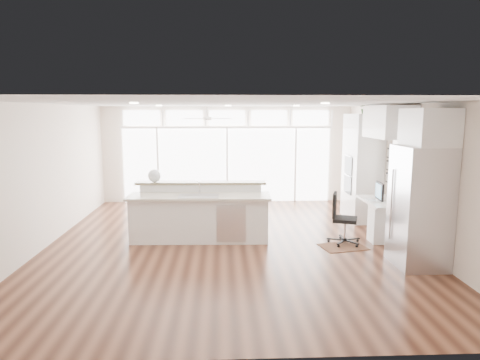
{
  "coord_description": "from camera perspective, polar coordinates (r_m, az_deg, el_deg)",
  "views": [
    {
      "loc": [
        -0.14,
        -8.09,
        2.54
      ],
      "look_at": [
        0.23,
        0.6,
        1.16
      ],
      "focal_mm": 32.0,
      "sensor_mm": 36.0,
      "label": 1
    }
  ],
  "objects": [
    {
      "name": "oven_cabinet",
      "position": [
        10.51,
        15.97,
        1.64
      ],
      "size": [
        0.64,
        1.2,
        2.5
      ],
      "primitive_type": "cube",
      "color": "white",
      "rests_on": "floor"
    },
    {
      "name": "ceiling",
      "position": [
        8.09,
        -1.44,
        10.17
      ],
      "size": [
        7.0,
        8.0,
        0.02
      ],
      "primitive_type": "cube",
      "color": "silver",
      "rests_on": "wall_back"
    },
    {
      "name": "ceiling_fan",
      "position": [
        10.9,
        -4.36,
        8.7
      ],
      "size": [
        1.16,
        1.16,
        0.32
      ],
      "primitive_type": "cube",
      "color": "white",
      "rests_on": "ceiling"
    },
    {
      "name": "desk_window",
      "position": [
        9.18,
        20.7,
        2.27
      ],
      "size": [
        0.04,
        0.85,
        0.85
      ],
      "primitive_type": "cube",
      "color": "silver",
      "rests_on": "wall_right"
    },
    {
      "name": "keyboard",
      "position": [
        9.09,
        17.06,
        -2.6
      ],
      "size": [
        0.15,
        0.34,
        0.02
      ],
      "primitive_type": "cube",
      "rotation": [
        0.0,
        0.0,
        0.07
      ],
      "color": "silver",
      "rests_on": "desk_nook"
    },
    {
      "name": "fridge_cabinet",
      "position": [
        7.51,
        23.89,
        6.44
      ],
      "size": [
        0.64,
        0.9,
        0.6
      ],
      "primitive_type": "cube",
      "color": "white",
      "rests_on": "wall_right"
    },
    {
      "name": "floor",
      "position": [
        8.48,
        -1.37,
        -8.45
      ],
      "size": [
        7.0,
        8.0,
        0.02
      ],
      "primitive_type": "cube",
      "color": "#3E1F13",
      "rests_on": "ground"
    },
    {
      "name": "wall_back",
      "position": [
        12.15,
        -1.74,
        3.42
      ],
      "size": [
        7.0,
        0.04,
        2.7
      ],
      "primitive_type": "cube",
      "color": "silver",
      "rests_on": "floor"
    },
    {
      "name": "wall_left",
      "position": [
        8.84,
        -24.72,
        0.47
      ],
      "size": [
        0.04,
        8.0,
        2.7
      ],
      "primitive_type": "cube",
      "color": "silver",
      "rests_on": "floor"
    },
    {
      "name": "monitor",
      "position": [
        9.11,
        18.12,
        -1.41
      ],
      "size": [
        0.12,
        0.48,
        0.4
      ],
      "primitive_type": "cube",
      "rotation": [
        0.0,
        0.0,
        -0.08
      ],
      "color": "black",
      "rests_on": "desk_nook"
    },
    {
      "name": "recessed_lights",
      "position": [
        8.29,
        -1.47,
        10.0
      ],
      "size": [
        3.4,
        3.0,
        0.02
      ],
      "primitive_type": "cube",
      "color": "white",
      "rests_on": "ceiling"
    },
    {
      "name": "fishbowl",
      "position": [
        8.96,
        -11.34,
        0.57
      ],
      "size": [
        0.28,
        0.28,
        0.26
      ],
      "primitive_type": "sphere",
      "rotation": [
        0.0,
        0.0,
        -0.08
      ],
      "color": "silver",
      "rests_on": "kitchen_island"
    },
    {
      "name": "transom_row",
      "position": [
        12.03,
        -1.76,
        8.28
      ],
      "size": [
        5.9,
        0.06,
        0.4
      ],
      "primitive_type": "cube",
      "color": "white",
      "rests_on": "wall_back"
    },
    {
      "name": "potted_plant",
      "position": [
        10.43,
        16.3,
        9.03
      ],
      "size": [
        0.26,
        0.28,
        0.21
      ],
      "primitive_type": "imported",
      "rotation": [
        0.0,
        0.0,
        -0.07
      ],
      "color": "#2D5E28",
      "rests_on": "oven_cabinet"
    },
    {
      "name": "kitchen_island",
      "position": [
        8.58,
        -5.42,
        -4.37
      ],
      "size": [
        2.84,
        1.14,
        1.11
      ],
      "primitive_type": "cube",
      "rotation": [
        0.0,
        0.0,
        -0.03
      ],
      "color": "white",
      "rests_on": "floor"
    },
    {
      "name": "wall_front",
      "position": [
        4.26,
        -0.45,
        -7.18
      ],
      "size": [
        7.0,
        0.04,
        2.7
      ],
      "primitive_type": "cube",
      "color": "silver",
      "rests_on": "floor"
    },
    {
      "name": "glass_wall",
      "position": [
        12.12,
        -1.73,
        1.98
      ],
      "size": [
        5.8,
        0.06,
        2.08
      ],
      "primitive_type": "cube",
      "color": "white",
      "rests_on": "wall_back"
    },
    {
      "name": "refrigerator",
      "position": [
        7.64,
        22.86,
        -3.31
      ],
      "size": [
        0.76,
        0.9,
        2.0
      ],
      "primitive_type": "cube",
      "color": "silver",
      "rests_on": "floor"
    },
    {
      "name": "wall_right",
      "position": [
        8.95,
        21.61,
        0.76
      ],
      "size": [
        0.04,
        8.0,
        2.7
      ],
      "primitive_type": "cube",
      "color": "silver",
      "rests_on": "floor"
    },
    {
      "name": "office_chair",
      "position": [
        8.55,
        13.85,
        -5.07
      ],
      "size": [
        0.64,
        0.62,
        0.99
      ],
      "primitive_type": "cube",
      "rotation": [
        0.0,
        0.0,
        -0.34
      ],
      "color": "black",
      "rests_on": "floor"
    },
    {
      "name": "rug",
      "position": [
        8.46,
        13.56,
        -8.64
      ],
      "size": [
        0.93,
        0.75,
        0.01
      ],
      "primitive_type": "cube",
      "rotation": [
        0.0,
        0.0,
        0.21
      ],
      "color": "#371C11",
      "rests_on": "floor"
    },
    {
      "name": "desk_nook",
      "position": [
        9.26,
        18.41,
        -4.92
      ],
      "size": [
        0.72,
        1.3,
        0.76
      ],
      "primitive_type": "cube",
      "color": "white",
      "rests_on": "floor"
    },
    {
      "name": "framed_photos",
      "position": [
        9.77,
        19.24,
        1.83
      ],
      "size": [
        0.06,
        0.22,
        0.8
      ],
      "primitive_type": "cube",
      "color": "black",
      "rests_on": "wall_right"
    },
    {
      "name": "upper_cabinets",
      "position": [
        9.02,
        19.28,
        7.33
      ],
      "size": [
        0.64,
        1.3,
        0.64
      ],
      "primitive_type": "cube",
      "color": "white",
      "rests_on": "wall_right"
    }
  ]
}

